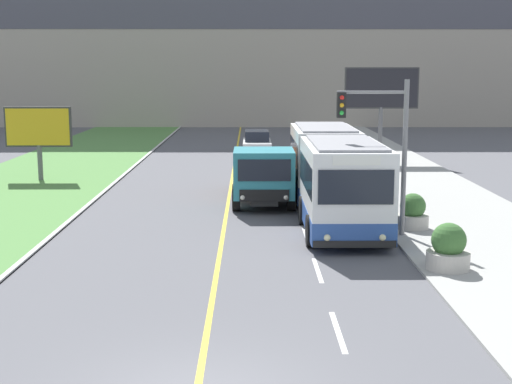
{
  "coord_description": "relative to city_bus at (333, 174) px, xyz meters",
  "views": [
    {
      "loc": [
        0.92,
        -10.99,
        5.45
      ],
      "look_at": [
        1.1,
        12.23,
        1.4
      ],
      "focal_mm": 50.0,
      "sensor_mm": 36.0,
      "label": 1
    }
  ],
  "objects": [
    {
      "name": "billboard_small",
      "position": [
        -13.36,
        8.67,
        0.93
      ],
      "size": [
        3.22,
        0.24,
        3.6
      ],
      "color": "#59595B",
      "rests_on": "ground_plane"
    },
    {
      "name": "car_distant",
      "position": [
        -2.62,
        20.08,
        -0.89
      ],
      "size": [
        1.8,
        4.3,
        1.45
      ],
      "color": "silver",
      "rests_on": "ground_plane"
    },
    {
      "name": "city_bus",
      "position": [
        0.0,
        0.0,
        0.0
      ],
      "size": [
        2.65,
        11.8,
        3.1
      ],
      "color": "white",
      "rests_on": "ground_plane"
    },
    {
      "name": "billboard_large",
      "position": [
        4.49,
        15.16,
        2.53
      ],
      "size": [
        4.25,
        0.24,
        5.49
      ],
      "color": "#59595B",
      "rests_on": "ground_plane"
    },
    {
      "name": "planter_round_near",
      "position": [
        2.3,
        -7.42,
        -0.94
      ],
      "size": [
        1.17,
        1.17,
        1.27
      ],
      "color": "#B7B2A8",
      "rests_on": "sidewalk_right"
    },
    {
      "name": "planter_round_second",
      "position": [
        2.45,
        -2.44,
        -0.97
      ],
      "size": [
        1.09,
        1.09,
        1.2
      ],
      "color": "#B7B2A8",
      "rests_on": "sidewalk_right"
    },
    {
      "name": "traffic_light_mast",
      "position": [
        1.18,
        -3.42,
        1.7
      ],
      "size": [
        2.28,
        0.32,
        5.1
      ],
      "color": "slate",
      "rests_on": "ground_plane"
    },
    {
      "name": "dump_truck",
      "position": [
        -2.53,
        2.2,
        -0.38
      ],
      "size": [
        2.43,
        6.64,
        2.35
      ],
      "color": "black",
      "rests_on": "ground_plane"
    },
    {
      "name": "lane_marking_centre",
      "position": [
        -3.61,
        -13.16,
        -1.57
      ],
      "size": [
        2.88,
        140.0,
        0.01
      ],
      "color": "gold",
      "rests_on": "ground_plane"
    }
  ]
}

